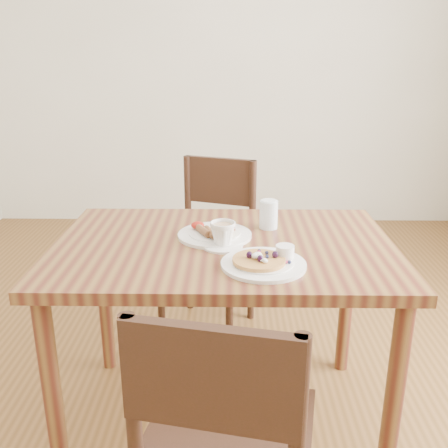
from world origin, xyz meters
The scene contains 8 objects.
ground centered at (0.00, 0.00, 0.00)m, with size 5.00×5.00×0.00m, color brown.
dining_table centered at (0.00, 0.00, 0.65)m, with size 1.20×0.80×0.75m.
chair_near centered at (0.01, -0.66, 0.49)m, with size 0.50×0.50×0.88m.
chair_far centered at (-0.08, 0.73, 0.49)m, with size 0.53×0.53×0.88m.
pancake_plate centered at (0.13, -0.20, 0.76)m, with size 0.27×0.27×0.06m.
breakfast_plate centered at (-0.04, 0.06, 0.76)m, with size 0.27×0.27×0.04m.
teacup_saucer centered at (0.00, -0.04, 0.79)m, with size 0.14×0.14×0.09m.
water_glass centered at (0.17, 0.16, 0.80)m, with size 0.07×0.07×0.11m, color silver.
Camera 1 is at (0.03, -1.65, 1.39)m, focal length 40.00 mm.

